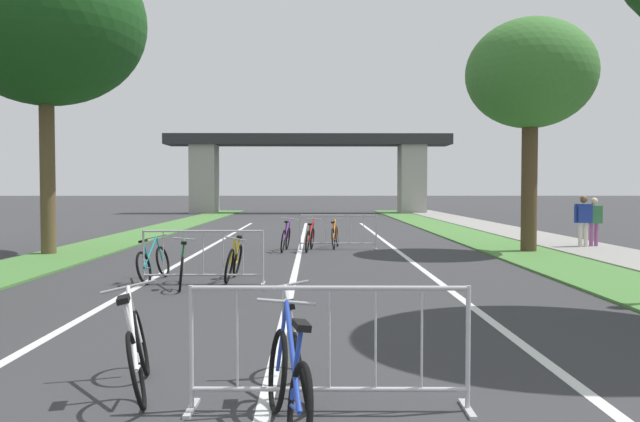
{
  "coord_description": "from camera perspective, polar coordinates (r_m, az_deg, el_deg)",
  "views": [
    {
      "loc": [
        0.42,
        -2.14,
        1.86
      ],
      "look_at": [
        0.53,
        9.64,
        1.43
      ],
      "focal_mm": 35.26,
      "sensor_mm": 36.0,
      "label": 1
    }
  ],
  "objects": [
    {
      "name": "grass_verge_left",
      "position": [
        25.1,
        -16.23,
        -2.18
      ],
      "size": [
        2.19,
        53.66,
        0.05
      ],
      "primitive_type": "cube",
      "color": "#477A38",
      "rests_on": "ground"
    },
    {
      "name": "grass_verge_right",
      "position": [
        24.88,
        13.26,
        -2.19
      ],
      "size": [
        2.19,
        53.66,
        0.05
      ],
      "primitive_type": "cube",
      "color": "#477A38",
      "rests_on": "ground"
    },
    {
      "name": "sidewalk_path_right",
      "position": [
        25.52,
        18.21,
        -2.1
      ],
      "size": [
        2.35,
        53.66,
        0.08
      ],
      "primitive_type": "cube",
      "color": "gray",
      "rests_on": "ground"
    },
    {
      "name": "lane_stripe_center",
      "position": [
        17.77,
        -1.91,
        -3.9
      ],
      "size": [
        0.14,
        31.04,
        0.01
      ],
      "primitive_type": "cube",
      "color": "silver",
      "rests_on": "ground"
    },
    {
      "name": "lane_stripe_right_lane",
      "position": [
        17.93,
        7.4,
        -3.86
      ],
      "size": [
        0.14,
        31.04,
        0.01
      ],
      "primitive_type": "cube",
      "color": "silver",
      "rests_on": "ground"
    },
    {
      "name": "lane_stripe_left_lane",
      "position": [
        18.07,
        -11.14,
        -3.84
      ],
      "size": [
        0.14,
        31.04,
        0.01
      ],
      "primitive_type": "cube",
      "color": "silver",
      "rests_on": "ground"
    },
    {
      "name": "overpass_bridge",
      "position": [
        46.54,
        -1.08,
        4.72
      ],
      "size": [
        20.87,
        2.89,
        5.79
      ],
      "color": "#2D2D30",
      "rests_on": "ground"
    },
    {
      "name": "tree_left_maple_mid",
      "position": [
        19.43,
        -23.68,
        15.47
      ],
      "size": [
        5.41,
        5.41,
        8.74
      ],
      "color": "brown",
      "rests_on": "ground"
    },
    {
      "name": "tree_right_pine_near",
      "position": [
        19.3,
        18.57,
        11.59
      ],
      "size": [
        3.67,
        3.67,
        6.69
      ],
      "color": "#4C3823",
      "rests_on": "ground"
    },
    {
      "name": "crowd_barrier_nearest",
      "position": [
        5.35,
        0.86,
        -12.4
      ],
      "size": [
        2.37,
        0.48,
        1.05
      ],
      "rotation": [
        0.0,
        0.0,
        -0.02
      ],
      "color": "#ADADB2",
      "rests_on": "ground"
    },
    {
      "name": "crowd_barrier_second",
      "position": [
        12.35,
        -10.55,
        -4.16
      ],
      "size": [
        2.37,
        0.45,
        1.05
      ],
      "rotation": [
        0.0,
        0.0,
        -0.0
      ],
      "color": "#ADADB2",
      "rests_on": "ground"
    },
    {
      "name": "crowd_barrier_third",
      "position": [
        19.07,
        1.66,
        -1.93
      ],
      "size": [
        2.39,
        0.58,
        1.05
      ],
      "rotation": [
        0.0,
        0.0,
        -0.06
      ],
      "color": "#ADADB2",
      "rests_on": "ground"
    },
    {
      "name": "bicycle_orange_0",
      "position": [
        19.49,
        1.38,
        -2.29
      ],
      "size": [
        0.44,
        1.68,
        0.9
      ],
      "rotation": [
        0.0,
        0.0,
        -0.14
      ],
      "color": "black",
      "rests_on": "ground"
    },
    {
      "name": "bicycle_white_1",
      "position": [
        6.08,
        -16.21,
        -12.07
      ],
      "size": [
        0.74,
        1.65,
        0.96
      ],
      "rotation": [
        0.0,
        0.0,
        0.23
      ],
      "color": "black",
      "rests_on": "ground"
    },
    {
      "name": "bicycle_purple_2",
      "position": [
        18.51,
        -3.13,
        -2.49
      ],
      "size": [
        0.53,
        1.7,
        0.98
      ],
      "rotation": [
        0.0,
        0.0,
        -0.09
      ],
      "color": "black",
      "rests_on": "ground"
    },
    {
      "name": "bicycle_blue_3",
      "position": [
        4.89,
        -2.93,
        -15.49
      ],
      "size": [
        0.5,
        1.68,
        0.97
      ],
      "rotation": [
        0.0,
        0.0,
        0.2
      ],
      "color": "black",
      "rests_on": "ground"
    },
    {
      "name": "bicycle_yellow_4",
      "position": [
        12.82,
        -7.83,
        -4.58
      ],
      "size": [
        0.43,
        1.65,
        0.93
      ],
      "rotation": [
        0.0,
        0.0,
        3.1
      ],
      "color": "black",
      "rests_on": "ground"
    },
    {
      "name": "bicycle_green_5",
      "position": [
        12.09,
        -12.46,
        -5.06
      ],
      "size": [
        0.48,
        1.71,
        0.9
      ],
      "rotation": [
        0.0,
        0.0,
        0.2
      ],
      "color": "black",
      "rests_on": "ground"
    },
    {
      "name": "bicycle_teal_6",
      "position": [
        13.04,
        -14.9,
        -4.58
      ],
      "size": [
        0.47,
        1.75,
        0.91
      ],
      "rotation": [
        0.0,
        0.0,
        -0.1
      ],
      "color": "black",
      "rests_on": "ground"
    },
    {
      "name": "bicycle_silver_7",
      "position": [
        5.88,
        -2.08,
        -12.58
      ],
      "size": [
        0.51,
        1.63,
        0.96
      ],
      "rotation": [
        0.0,
        0.0,
        0.08
      ],
      "color": "black",
      "rests_on": "ground"
    },
    {
      "name": "bicycle_red_8",
      "position": [
        18.56,
        -0.91,
        -2.54
      ],
      "size": [
        0.49,
        1.71,
        0.95
      ],
      "rotation": [
        0.0,
        0.0,
        -0.12
      ],
      "color": "black",
      "rests_on": "ground"
    },
    {
      "name": "pedestrian_pushing_bike",
      "position": [
        20.69,
        22.79,
        -0.48
      ],
      "size": [
        0.59,
        0.31,
        1.63
      ],
      "rotation": [
        0.0,
        0.0,
        0.09
      ],
      "color": "beige",
      "rests_on": "ground"
    },
    {
      "name": "pedestrian_waiting",
      "position": [
        21.0,
        23.61,
        -0.55
      ],
      "size": [
        0.57,
        0.32,
        1.57
      ],
      "rotation": [
        0.0,
        0.0,
        3.29
      ],
      "color": "#994C8C",
      "rests_on": "ground"
    }
  ]
}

